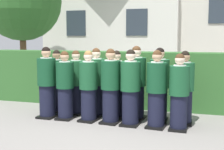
# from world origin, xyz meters

# --- Properties ---
(ground_plane) EXTENTS (60.00, 60.00, 0.00)m
(ground_plane) POSITION_xyz_m (0.00, 0.00, 0.00)
(ground_plane) COLOR gray
(student_front_row_0) EXTENTS (0.44, 0.53, 1.69)m
(student_front_row_0) POSITION_xyz_m (-1.55, 0.05, 0.80)
(student_front_row_0) COLOR black
(student_front_row_0) RESTS_ON ground
(student_front_row_1) EXTENTS (0.41, 0.46, 1.59)m
(student_front_row_1) POSITION_xyz_m (-1.07, 0.04, 0.76)
(student_front_row_1) COLOR black
(student_front_row_1) RESTS_ON ground
(student_front_row_2) EXTENTS (0.43, 0.53, 1.61)m
(student_front_row_2) POSITION_xyz_m (-0.49, 0.03, 0.77)
(student_front_row_2) COLOR black
(student_front_row_2) RESTS_ON ground
(student_front_row_3) EXTENTS (0.43, 0.51, 1.66)m
(student_front_row_3) POSITION_xyz_m (0.04, 0.02, 0.79)
(student_front_row_3) COLOR black
(student_front_row_3) RESTS_ON ground
(student_front_row_4) EXTENTS (0.43, 0.49, 1.65)m
(student_front_row_4) POSITION_xyz_m (0.50, -0.02, 0.79)
(student_front_row_4) COLOR black
(student_front_row_4) RESTS_ON ground
(student_front_row_5) EXTENTS (0.43, 0.53, 1.64)m
(student_front_row_5) POSITION_xyz_m (1.07, -0.03, 0.78)
(student_front_row_5) COLOR black
(student_front_row_5) RESTS_ON ground
(student_front_row_6) EXTENTS (0.41, 0.50, 1.58)m
(student_front_row_6) POSITION_xyz_m (1.54, -0.07, 0.75)
(student_front_row_6) COLOR black
(student_front_row_6) RESTS_ON ground
(student_rear_row_0) EXTENTS (0.41, 0.46, 1.59)m
(student_rear_row_0) POSITION_xyz_m (-1.57, 0.63, 0.76)
(student_rear_row_0) COLOR black
(student_rear_row_0) RESTS_ON ground
(student_rear_row_1) EXTENTS (0.42, 0.53, 1.59)m
(student_rear_row_1) POSITION_xyz_m (-1.01, 0.55, 0.76)
(student_rear_row_1) COLOR black
(student_rear_row_1) RESTS_ON ground
(student_rear_row_2) EXTENTS (0.43, 0.49, 1.65)m
(student_rear_row_2) POSITION_xyz_m (-0.48, 0.53, 0.79)
(student_rear_row_2) COLOR black
(student_rear_row_2) RESTS_ON ground
(student_rear_row_3) EXTENTS (0.42, 0.50, 1.60)m
(student_rear_row_3) POSITION_xyz_m (0.04, 0.51, 0.76)
(student_rear_row_3) COLOR black
(student_rear_row_3) RESTS_ON ground
(student_rear_row_4) EXTENTS (0.45, 0.56, 1.71)m
(student_rear_row_4) POSITION_xyz_m (0.51, 0.51, 0.82)
(student_rear_row_4) COLOR black
(student_rear_row_4) RESTS_ON ground
(student_rear_row_5) EXTENTS (0.44, 0.48, 1.68)m
(student_rear_row_5) POSITION_xyz_m (1.05, 0.50, 0.80)
(student_rear_row_5) COLOR black
(student_rear_row_5) RESTS_ON ground
(student_rear_row_6) EXTENTS (0.42, 0.47, 1.61)m
(student_rear_row_6) POSITION_xyz_m (1.61, 0.43, 0.77)
(student_rear_row_6) COLOR black
(student_rear_row_6) RESTS_ON ground
(hedge) EXTENTS (8.37, 0.70, 1.52)m
(hedge) POSITION_xyz_m (0.00, 1.77, 0.76)
(hedge) COLOR #33662D
(hedge) RESTS_ON ground
(school_building_main) EXTENTS (6.44, 3.24, 5.90)m
(school_building_main) POSITION_xyz_m (-2.11, 7.85, 3.03)
(school_building_main) COLOR silver
(school_building_main) RESTS_ON ground
(oak_tree_left) EXTENTS (2.99, 2.99, 4.76)m
(oak_tree_left) POSITION_xyz_m (-4.66, 3.93, 3.26)
(oak_tree_left) COLOR brown
(oak_tree_left) RESTS_ON ground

